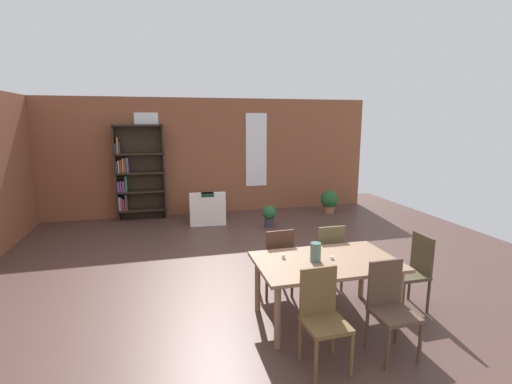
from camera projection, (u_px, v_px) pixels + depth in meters
The scene contains 17 objects.
ground_plane at pixel (239, 280), 5.49m from camera, with size 10.89×10.89×0.00m, color #4F352F.
back_wall_brick at pixel (204, 157), 9.25m from camera, with size 8.68×0.12×2.88m, color brown.
window_pane_0 at pixel (148, 152), 8.82m from camera, with size 0.55×0.02×1.87m, color white.
window_pane_1 at pixel (256, 150), 9.48m from camera, with size 0.55×0.02×1.87m, color white.
dining_table at pixel (326, 267), 4.28m from camera, with size 1.64×1.00×0.75m.
vase_on_table at pixel (316, 252), 4.21m from camera, with size 0.12×0.12×0.22m, color #4C7266.
tealight_candle_0 at pixel (332, 258), 4.28m from camera, with size 0.04×0.04×0.04m, color silver.
tealight_candle_1 at pixel (283, 256), 4.31m from camera, with size 0.04×0.04×0.05m, color silver.
dining_chair_far_right at pixel (327, 255), 5.09m from camera, with size 0.41×0.41×0.95m.
dining_chair_head_right at pixel (413, 269), 4.60m from camera, with size 0.40×0.40×0.95m.
dining_chair_far_left at pixel (277, 260), 4.91m from camera, with size 0.42×0.42×0.95m.
dining_chair_near_right at pixel (390, 305), 3.70m from camera, with size 0.41×0.41×0.95m.
dining_chair_near_left at pixel (323, 315), 3.52m from camera, with size 0.41×0.41×0.95m.
bookshelf_tall at pixel (137, 173), 8.68m from camera, with size 1.14×0.30×2.25m.
armchair_white at pixel (207, 210), 8.55m from camera, with size 0.85×0.85×0.75m.
potted_plant_by_shelf at pixel (329, 200), 9.39m from camera, with size 0.44×0.44×0.58m.
potted_plant_corner at pixel (269, 215), 8.18m from camera, with size 0.31×0.31×0.48m.
Camera 1 is at (-1.04, -5.03, 2.35)m, focal length 25.81 mm.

